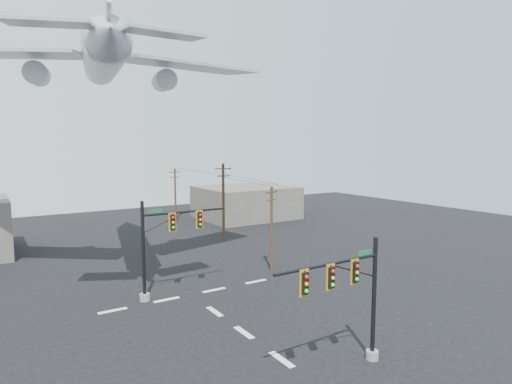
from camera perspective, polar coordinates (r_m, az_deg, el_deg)
ground at (r=25.04m, az=3.45°, el=-21.41°), size 120.00×120.00×0.00m
lane_markings at (r=29.08m, az=-3.04°, el=-17.27°), size 14.00×21.20×0.01m
signal_mast_near at (r=23.15m, az=12.75°, el=-13.51°), size 6.92×0.75×6.79m
signal_mast_far at (r=33.36m, az=-12.37°, el=-7.00°), size 7.13×0.83×7.54m
utility_pole_a at (r=39.51m, az=2.08°, el=-4.69°), size 1.52×0.59×7.84m
utility_pole_b at (r=51.22m, az=-4.38°, el=-1.21°), size 1.84×0.77×9.44m
utility_pole_c at (r=65.09m, az=-10.71°, el=-0.30°), size 1.67×0.28×8.13m
power_lines at (r=51.74m, az=-5.43°, el=2.35°), size 3.48×28.16×0.16m
airliner at (r=40.00m, az=-19.74°, el=16.32°), size 27.62×29.49×7.82m
building_right at (r=68.30m, az=-1.36°, el=-1.37°), size 14.00×12.00×5.00m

